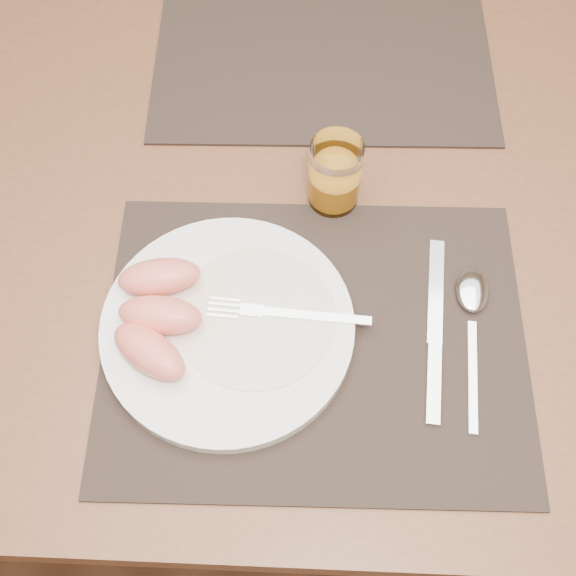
# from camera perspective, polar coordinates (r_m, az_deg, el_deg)

# --- Properties ---
(ground) EXTENTS (5.00, 5.00, 0.00)m
(ground) POSITION_cam_1_polar(r_m,az_deg,el_deg) (1.55, 0.57, -8.18)
(ground) COLOR #55311D
(ground) RESTS_ON ground
(table) EXTENTS (1.40, 0.90, 0.75)m
(table) POSITION_cam_1_polar(r_m,az_deg,el_deg) (0.96, 0.92, 5.85)
(table) COLOR brown
(table) RESTS_ON ground
(placemat_near) EXTENTS (0.46, 0.36, 0.00)m
(placemat_near) POSITION_cam_1_polar(r_m,az_deg,el_deg) (0.77, 2.10, -4.12)
(placemat_near) COLOR #2C211B
(placemat_near) RESTS_ON table
(placemat_far) EXTENTS (0.46, 0.36, 0.00)m
(placemat_far) POSITION_cam_1_polar(r_m,az_deg,el_deg) (1.04, 2.77, 18.59)
(placemat_far) COLOR #2C211B
(placemat_far) RESTS_ON table
(plate) EXTENTS (0.27, 0.27, 0.02)m
(plate) POSITION_cam_1_polar(r_m,az_deg,el_deg) (0.77, -4.79, -3.10)
(plate) COLOR white
(plate) RESTS_ON placemat_near
(plate_dressing) EXTENTS (0.17, 0.17, 0.00)m
(plate_dressing) POSITION_cam_1_polar(r_m,az_deg,el_deg) (0.77, -2.54, -2.24)
(plate_dressing) COLOR white
(plate_dressing) RESTS_ON plate
(fork) EXTENTS (0.18, 0.03, 0.00)m
(fork) POSITION_cam_1_polar(r_m,az_deg,el_deg) (0.77, -1.09, -1.96)
(fork) COLOR silver
(fork) RESTS_ON plate
(knife) EXTENTS (0.03, 0.22, 0.01)m
(knife) POSITION_cam_1_polar(r_m,az_deg,el_deg) (0.78, 11.51, -4.29)
(knife) COLOR silver
(knife) RESTS_ON placemat_near
(spoon) EXTENTS (0.04, 0.19, 0.01)m
(spoon) POSITION_cam_1_polar(r_m,az_deg,el_deg) (0.81, 14.36, -1.09)
(spoon) COLOR silver
(spoon) RESTS_ON placemat_near
(juice_glass) EXTENTS (0.06, 0.06, 0.09)m
(juice_glass) POSITION_cam_1_polar(r_m,az_deg,el_deg) (0.83, 3.72, 8.79)
(juice_glass) COLOR white
(juice_glass) RESTS_ON placemat_near
(grapefruit_wedges) EXTENTS (0.10, 0.16, 0.04)m
(grapefruit_wedges) POSITION_cam_1_polar(r_m,az_deg,el_deg) (0.76, -10.35, -2.01)
(grapefruit_wedges) COLOR #E6735E
(grapefruit_wedges) RESTS_ON plate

